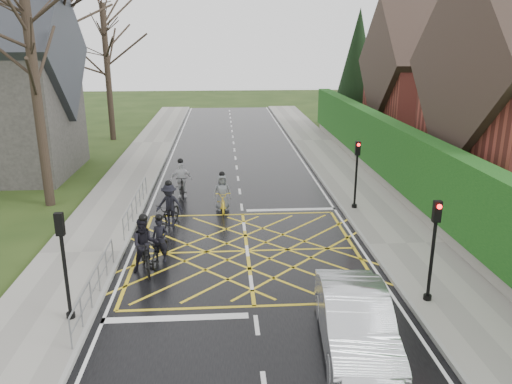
{
  "coord_description": "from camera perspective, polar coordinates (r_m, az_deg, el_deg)",
  "views": [
    {
      "loc": [
        -0.83,
        -16.94,
        7.51
      ],
      "look_at": [
        0.54,
        3.17,
        1.3
      ],
      "focal_mm": 35.0,
      "sensor_mm": 36.0,
      "label": 1
    }
  ],
  "objects": [
    {
      "name": "tree_far",
      "position": [
        39.85,
        -16.85,
        15.97
      ],
      "size": [
        8.4,
        8.4,
        10.4
      ],
      "color": "black",
      "rests_on": "ground"
    },
    {
      "name": "sidewalk_left",
      "position": [
        19.2,
        -19.32,
        -6.67
      ],
      "size": [
        3.0,
        80.0,
        0.15
      ],
      "primitive_type": "cube",
      "color": "gray",
      "rests_on": "ground"
    },
    {
      "name": "car",
      "position": [
        13.02,
        11.29,
        -14.39
      ],
      "size": [
        2.06,
        4.81,
        1.54
      ],
      "primitive_type": "imported",
      "rotation": [
        0.0,
        0.0,
        -0.09
      ],
      "color": "#B6B9BE",
      "rests_on": "ground"
    },
    {
      "name": "cyclist_mid",
      "position": [
        21.01,
        -9.85,
        -1.98
      ],
      "size": [
        1.31,
        2.15,
        1.98
      ],
      "rotation": [
        0.0,
        0.0,
        -0.28
      ],
      "color": "black",
      "rests_on": "ground"
    },
    {
      "name": "railing_south",
      "position": [
        15.5,
        -18.0,
        -9.5
      ],
      "size": [
        0.05,
        5.04,
        1.03
      ],
      "color": "slate",
      "rests_on": "ground"
    },
    {
      "name": "cyclist_rear",
      "position": [
        17.76,
        -10.9,
        -6.18
      ],
      "size": [
        0.91,
        1.89,
        1.77
      ],
      "rotation": [
        0.0,
        0.0,
        -0.16
      ],
      "color": "black",
      "rests_on": "ground"
    },
    {
      "name": "traffic_light_sw",
      "position": [
        14.39,
        -20.99,
        -8.06
      ],
      "size": [
        0.24,
        0.31,
        3.21
      ],
      "color": "black",
      "rests_on": "ground"
    },
    {
      "name": "cyclist_lead",
      "position": [
        22.67,
        -3.87,
        -0.57
      ],
      "size": [
        0.85,
        1.91,
        1.82
      ],
      "rotation": [
        0.0,
        0.0,
        0.07
      ],
      "color": "yellow",
      "rests_on": "ground"
    },
    {
      "name": "traffic_light_se",
      "position": [
        15.21,
        19.52,
        -6.52
      ],
      "size": [
        0.24,
        0.31,
        3.21
      ],
      "rotation": [
        0.0,
        0.0,
        3.14
      ],
      "color": "black",
      "rests_on": "ground"
    },
    {
      "name": "tree_near",
      "position": [
        24.35,
        -24.6,
        16.61
      ],
      "size": [
        9.24,
        9.24,
        11.44
      ],
      "color": "black",
      "rests_on": "ground"
    },
    {
      "name": "cyclist_back",
      "position": [
        17.13,
        -12.56,
        -6.47
      ],
      "size": [
        1.08,
        2.11,
        2.03
      ],
      "rotation": [
        0.0,
        0.0,
        0.26
      ],
      "color": "black",
      "rests_on": "ground"
    },
    {
      "name": "cyclist_front",
      "position": [
        24.75,
        -8.54,
        1.01
      ],
      "size": [
        1.11,
        2.02,
        1.96
      ],
      "rotation": [
        0.0,
        0.0,
        0.17
      ],
      "color": "black",
      "rests_on": "ground"
    },
    {
      "name": "traffic_light_ne",
      "position": [
        22.71,
        11.37,
        1.86
      ],
      "size": [
        0.24,
        0.31,
        3.21
      ],
      "rotation": [
        0.0,
        0.0,
        3.14
      ],
      "color": "black",
      "rests_on": "ground"
    },
    {
      "name": "railing_north",
      "position": [
        22.32,
        -13.57,
        -0.9
      ],
      "size": [
        0.05,
        6.04,
        1.03
      ],
      "color": "slate",
      "rests_on": "ground"
    },
    {
      "name": "road",
      "position": [
        18.54,
        -1.01,
        -6.75
      ],
      "size": [
        9.0,
        80.0,
        0.01
      ],
      "primitive_type": "cube",
      "color": "black",
      "rests_on": "ground"
    },
    {
      "name": "ground",
      "position": [
        18.54,
        -1.01,
        -6.76
      ],
      "size": [
        120.0,
        120.0,
        0.0
      ],
      "primitive_type": "plane",
      "color": "black",
      "rests_on": "ground"
    },
    {
      "name": "stone_wall",
      "position": [
        25.51,
        15.92,
        0.16
      ],
      "size": [
        0.5,
        38.0,
        0.7
      ],
      "primitive_type": "cube",
      "color": "slate",
      "rests_on": "ground"
    },
    {
      "name": "tree_mid",
      "position": [
        32.28,
        -21.51,
        18.0
      ],
      "size": [
        10.08,
        10.08,
        12.48
      ],
      "color": "black",
      "rests_on": "ground"
    },
    {
      "name": "hedge",
      "position": [
        25.08,
        16.24,
        3.98
      ],
      "size": [
        0.9,
        38.0,
        2.8
      ],
      "primitive_type": "cube",
      "color": "#103C12",
      "rests_on": "stone_wall"
    },
    {
      "name": "conifer",
      "position": [
        44.54,
        11.49,
        13.56
      ],
      "size": [
        4.6,
        4.6,
        10.0
      ],
      "color": "black",
      "rests_on": "ground"
    },
    {
      "name": "sidewalk_right",
      "position": [
        19.72,
        16.77,
        -5.79
      ],
      "size": [
        3.0,
        80.0,
        0.15
      ],
      "primitive_type": "cube",
      "color": "gray",
      "rests_on": "ground"
    },
    {
      "name": "house_far",
      "position": [
        38.38,
        20.48,
        11.37
      ],
      "size": [
        9.8,
        8.8,
        10.3
      ],
      "color": "maroon",
      "rests_on": "ground"
    }
  ]
}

